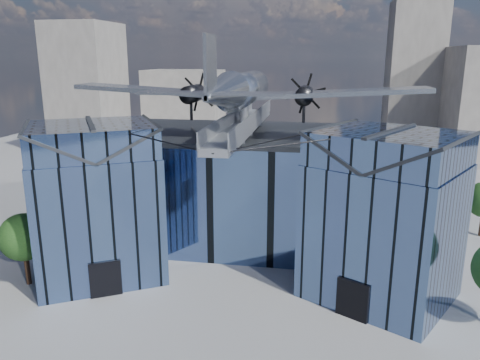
# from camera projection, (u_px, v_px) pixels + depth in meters

# --- Properties ---
(ground_plane) EXTENTS (120.00, 120.00, 0.00)m
(ground_plane) POSITION_uv_depth(u_px,v_px,m) (236.00, 277.00, 36.07)
(ground_plane) COLOR gray
(museum) EXTENTS (32.88, 24.50, 17.60)m
(museum) POSITION_uv_depth(u_px,v_px,m) (248.00, 187.00, 40.19)
(museum) COLOR #496394
(museum) RESTS_ON ground
(bg_towers) EXTENTS (77.00, 24.50, 26.00)m
(bg_towers) POSITION_uv_depth(u_px,v_px,m) (296.00, 95.00, 81.35)
(bg_towers) COLOR gray
(bg_towers) RESTS_ON ground
(tree_plaza_w) EXTENTS (3.88, 3.88, 5.47)m
(tree_plaza_w) POSITION_uv_depth(u_px,v_px,m) (24.00, 237.00, 34.02)
(tree_plaza_w) COLOR #301E13
(tree_plaza_w) RESTS_ON ground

